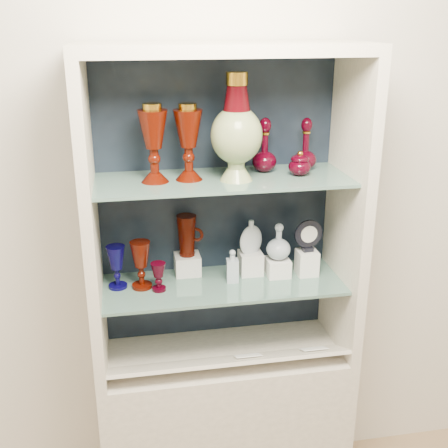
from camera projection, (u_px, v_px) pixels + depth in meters
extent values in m
cube|color=silver|center=(214.00, 182.00, 2.24)|extent=(3.50, 0.02, 2.80)
cube|color=beige|center=(224.00, 427.00, 2.39)|extent=(1.00, 0.40, 0.75)
cube|color=black|center=(215.00, 202.00, 2.24)|extent=(0.98, 0.02, 1.15)
cube|color=beige|center=(91.00, 226.00, 1.98)|extent=(0.04, 0.40, 1.15)
cube|color=beige|center=(347.00, 210.00, 2.14)|extent=(0.04, 0.40, 1.15)
cube|color=beige|center=(224.00, 49.00, 1.86)|extent=(1.00, 0.40, 0.04)
cube|color=slate|center=(223.00, 284.00, 2.18)|extent=(0.92, 0.34, 0.01)
cube|color=slate|center=(223.00, 180.00, 2.03)|extent=(0.92, 0.34, 0.01)
cube|color=beige|center=(229.00, 361.00, 2.15)|extent=(0.92, 0.17, 0.09)
cube|color=white|center=(314.00, 349.00, 2.20)|extent=(0.10, 0.06, 0.03)
cube|color=white|center=(248.00, 356.00, 2.16)|extent=(0.10, 0.06, 0.03)
cube|color=silver|center=(187.00, 264.00, 2.24)|extent=(0.10, 0.10, 0.08)
cube|color=silver|center=(251.00, 263.00, 2.24)|extent=(0.09, 0.09, 0.09)
cube|color=silver|center=(278.00, 267.00, 2.23)|extent=(0.09, 0.09, 0.07)
cube|color=silver|center=(307.00, 263.00, 2.23)|extent=(0.08, 0.08, 0.10)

